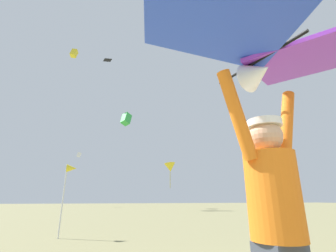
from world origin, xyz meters
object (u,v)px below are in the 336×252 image
at_px(kite_flyer_person, 276,221).
at_px(distant_kite_yellow_low_left, 170,167).
at_px(distant_kite_white_low_right, 79,155).
at_px(distant_kite_green_mid_right, 126,119).
at_px(held_stunt_kite, 266,48).
at_px(distant_kite_yellow_high_right, 74,53).
at_px(marker_flag, 70,174).
at_px(distant_kite_black_overhead_distant, 107,60).

distance_m(kite_flyer_person, distant_kite_yellow_low_left, 26.93).
bearing_deg(kite_flyer_person, distant_kite_white_low_right, 99.53).
height_order(distant_kite_green_mid_right, distant_kite_yellow_low_left, distant_kite_green_mid_right).
relative_size(held_stunt_kite, distant_kite_yellow_high_right, 1.62).
bearing_deg(distant_kite_green_mid_right, distant_kite_yellow_high_right, 151.04).
relative_size(kite_flyer_person, marker_flag, 0.92).
distance_m(distant_kite_green_mid_right, distant_kite_yellow_high_right, 13.16).
bearing_deg(held_stunt_kite, distant_kite_yellow_low_left, 77.49).
distance_m(distant_kite_black_overhead_distant, distant_kite_yellow_low_left, 14.27).
relative_size(distant_kite_white_low_right, distant_kite_yellow_low_left, 0.25).
bearing_deg(distant_kite_yellow_high_right, distant_kite_green_mid_right, -28.96).
xyz_separation_m(distant_kite_white_low_right, distant_kite_yellow_low_left, (11.61, -8.43, -2.55)).
xyz_separation_m(held_stunt_kite, marker_flag, (-2.29, 6.44, -0.36)).
bearing_deg(kite_flyer_person, distant_kite_yellow_high_right, 104.12).
bearing_deg(kite_flyer_person, held_stunt_kite, -73.88).
relative_size(distant_kite_yellow_high_right, marker_flag, 0.63).
bearing_deg(distant_kite_yellow_high_right, kite_flyer_person, -75.88).
height_order(held_stunt_kite, distant_kite_yellow_low_left, distant_kite_yellow_low_left).
distance_m(distant_kite_yellow_low_left, marker_flag, 21.47).
distance_m(kite_flyer_person, held_stunt_kite, 1.23).
relative_size(distant_kite_green_mid_right, distant_kite_yellow_low_left, 0.53).
bearing_deg(distant_kite_yellow_low_left, marker_flag, -112.33).
bearing_deg(distant_kite_white_low_right, marker_flag, -82.85).
bearing_deg(distant_kite_green_mid_right, held_stunt_kite, -90.40).
xyz_separation_m(held_stunt_kite, distant_kite_black_overhead_distant, (-2.32, 21.73, 13.38)).
xyz_separation_m(kite_flyer_person, distant_kite_green_mid_right, (0.20, 24.08, 8.79)).
height_order(held_stunt_kite, distant_kite_yellow_high_right, distant_kite_yellow_high_right).
bearing_deg(distant_kite_black_overhead_distant, held_stunt_kite, -83.91).
xyz_separation_m(distant_kite_white_low_right, marker_flag, (3.53, -28.12, -5.41)).
xyz_separation_m(distant_kite_black_overhead_distant, marker_flag, (0.03, -15.29, -13.74)).
bearing_deg(held_stunt_kite, distant_kite_green_mid_right, 89.60).
distance_m(distant_kite_white_low_right, distant_kite_green_mid_right, 12.24).
distance_m(kite_flyer_person, distant_kite_yellow_high_right, 34.65).
xyz_separation_m(kite_flyer_person, held_stunt_kite, (0.03, -0.10, 1.23)).
height_order(distant_kite_black_overhead_distant, marker_flag, distant_kite_black_overhead_distant).
relative_size(distant_kite_white_low_right, distant_kite_green_mid_right, 0.47).
xyz_separation_m(distant_kite_black_overhead_distant, distant_kite_yellow_low_left, (8.12, 4.40, -10.88)).
relative_size(kite_flyer_person, distant_kite_yellow_low_left, 0.64).
relative_size(kite_flyer_person, distant_kite_green_mid_right, 1.20).
height_order(kite_flyer_person, distant_kite_yellow_high_right, distant_kite_yellow_high_right).
height_order(distant_kite_black_overhead_distant, distant_kite_yellow_low_left, distant_kite_black_overhead_distant).
bearing_deg(kite_flyer_person, marker_flag, 109.62).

